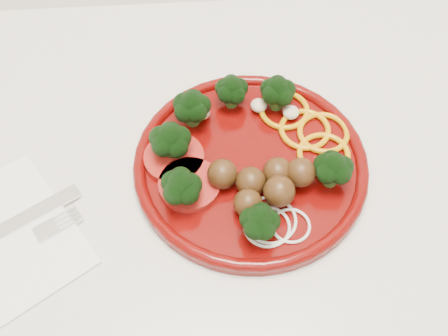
{
  "coord_description": "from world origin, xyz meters",
  "views": [
    {
      "loc": [
        0.04,
        1.37,
        1.42
      ],
      "look_at": [
        0.06,
        1.7,
        0.92
      ],
      "focal_mm": 45.0,
      "sensor_mm": 36.0,
      "label": 1
    }
  ],
  "objects": [
    {
      "name": "plate",
      "position": [
        0.09,
        1.71,
        0.92
      ],
      "size": [
        0.26,
        0.26,
        0.06
      ],
      "rotation": [
        0.0,
        0.0,
        0.17
      ],
      "color": "#4B0504",
      "rests_on": "counter"
    },
    {
      "name": "counter",
      "position": [
        0.0,
        1.7,
        0.45
      ],
      "size": [
        2.4,
        0.6,
        0.9
      ],
      "color": "beige",
      "rests_on": "ground"
    }
  ]
}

